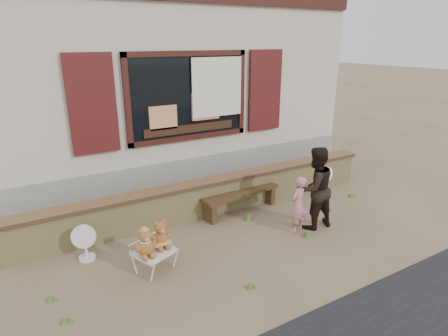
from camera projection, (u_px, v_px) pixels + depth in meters
ground at (242, 234)px, 6.26m from camera, size 80.00×80.00×0.00m
shopfront at (145, 86)px, 9.28m from camera, size 8.04×5.13×4.00m
brick_wall at (213, 195)px, 6.97m from camera, size 7.10×0.36×0.67m
bench at (241, 197)px, 7.00m from camera, size 1.63×0.52×0.41m
folding_chair at (154, 253)px, 5.21m from camera, size 0.63×0.60×0.31m
teddy_bear_left at (145, 242)px, 5.03m from camera, size 0.38×0.35×0.41m
teddy_bear_right at (161, 233)px, 5.23m from camera, size 0.38×0.36×0.42m
child at (298, 204)px, 6.22m from camera, size 0.41×0.33×0.98m
adult at (315, 188)px, 6.31m from camera, size 0.72×0.57×1.44m
fan_left at (85, 242)px, 5.47m from camera, size 0.37×0.24×0.57m
fan_right at (326, 178)px, 8.10m from camera, size 0.32×0.21×0.51m
grass_tufts at (271, 232)px, 6.23m from camera, size 5.93×1.76×0.15m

